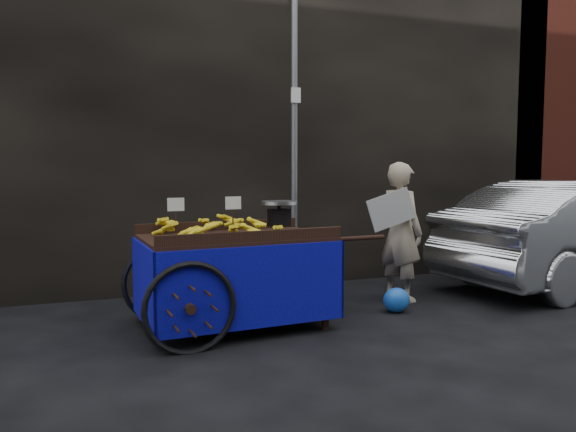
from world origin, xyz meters
name	(u,v)px	position (x,y,z in m)	size (l,w,h in m)	color
ground	(312,318)	(0.00, 0.00, 0.00)	(80.00, 80.00, 0.00)	black
building_wall	(268,100)	(0.39, 2.60, 2.50)	(13.50, 2.00, 5.00)	black
street_pole	(294,128)	(0.30, 1.30, 2.01)	(0.12, 0.10, 4.00)	slate
banana_cart	(229,245)	(-0.87, -0.03, 0.80)	(2.43, 1.27, 1.29)	black
vendor	(400,231)	(1.25, 0.38, 0.80)	(0.81, 0.67, 1.59)	#BFAC8E
plastic_bag	(396,300)	(0.92, -0.10, 0.13)	(0.29, 0.23, 0.26)	blue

